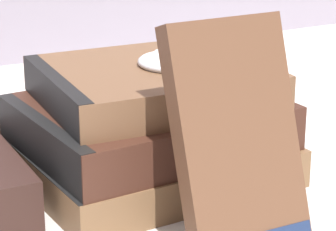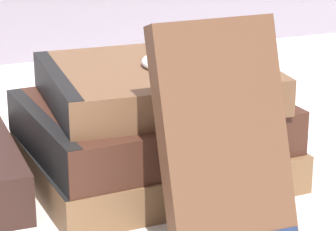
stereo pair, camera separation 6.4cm
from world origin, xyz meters
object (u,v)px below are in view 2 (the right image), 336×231
Objects in this scene: book_flat_top at (151,83)px; book_flat_middle at (146,122)px; book_flat_bottom at (150,162)px; pocket_watch at (177,61)px; book_leaning_front at (224,144)px; reading_glasses at (57,123)px.

book_flat_middle is at bearing -160.90° from book_flat_top.
pocket_watch reaches higher than book_flat_bottom.
book_flat_bottom is at bearing -179.51° from pocket_watch.
book_leaning_front reaches higher than book_flat_bottom.
pocket_watch reaches higher than book_flat_top.
book_flat_top is at bearing 166.98° from pocket_watch.
book_flat_top is 0.13m from book_leaning_front.
book_leaning_front reaches higher than book_flat_middle.
book_flat_top is 1.96× the size of reading_glasses.
book_flat_bottom is at bearing -70.81° from book_flat_middle.
pocket_watch is (0.03, 0.00, 0.09)m from book_flat_bottom.
book_flat_bottom is at bearing -83.21° from reading_glasses.
book_flat_bottom is 0.07m from book_flat_top.
book_flat_middle is 2.26× the size of reading_glasses.
book_flat_top reaches higher than reading_glasses.
book_flat_middle is at bearing 110.48° from book_flat_bottom.
pocket_watch reaches higher than reading_glasses.
pocket_watch is at bearing 83.46° from book_leaning_front.
book_flat_top is at bearing 11.90° from book_flat_middle.
reading_glasses is at bearing 99.49° from book_flat_middle.
reading_glasses is (-0.04, 0.16, -0.05)m from book_flat_middle.
book_flat_bottom reaches higher than reading_glasses.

